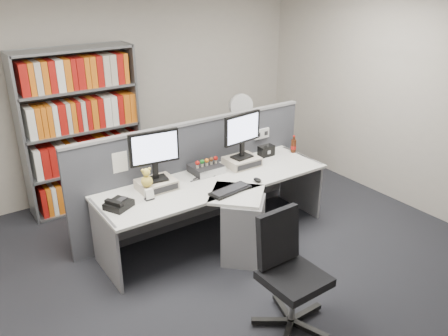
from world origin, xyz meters
TOP-DOWN VIEW (x-y plane):
  - ground at (0.00, 0.00)m, footprint 5.50×5.50m
  - room_shell at (0.00, 0.00)m, footprint 5.04×5.54m
  - partition at (0.00, 1.25)m, footprint 3.00×0.08m
  - desk at (0.00, 0.60)m, footprint 2.60×1.20m
  - monitor_riser_left at (-0.62, 0.98)m, footprint 0.38×0.31m
  - monitor_riser_right at (0.48, 0.98)m, footprint 0.38×0.31m
  - monitor_left at (-0.62, 0.98)m, footprint 0.52×0.19m
  - monitor_right at (0.48, 0.98)m, footprint 0.51×0.19m
  - desktop_pc at (0.03, 1.05)m, footprint 0.33×0.30m
  - figurines at (0.03, 1.03)m, footprint 0.29×0.05m
  - keyboard at (-0.03, 0.49)m, footprint 0.47×0.23m
  - mouse at (0.35, 0.52)m, footprint 0.07×0.11m
  - desk_phone at (-1.11, 0.81)m, footprint 0.30×0.29m
  - desk_calendar at (-0.79, 0.80)m, footprint 0.09×0.07m
  - plush_toy at (-0.77, 0.89)m, footprint 0.12×0.12m
  - speaker at (0.90, 1.06)m, footprint 0.19×0.11m
  - cola_bottle at (1.26, 0.96)m, footprint 0.07×0.07m
  - shelving_unit at (-0.90, 2.44)m, footprint 1.41×0.40m
  - filing_cabinet at (1.20, 1.99)m, footprint 0.45×0.61m
  - desk_fan at (1.20, 1.99)m, footprint 0.33×0.20m
  - office_chair at (-0.25, -0.66)m, footprint 0.64×0.67m

SIDE VIEW (x-z plane):
  - ground at x=0.00m, z-range 0.00..0.00m
  - filing_cabinet at x=1.20m, z-range 0.00..0.70m
  - desk at x=0.00m, z-range 0.10..0.82m
  - office_chair at x=-0.25m, z-range 0.04..1.04m
  - partition at x=0.00m, z-range 0.01..1.29m
  - keyboard at x=-0.03m, z-range 0.72..0.75m
  - mouse at x=0.35m, z-range 0.72..0.76m
  - desk_phone at x=-1.11m, z-range 0.71..0.81m
  - desktop_pc at x=0.03m, z-range 0.72..0.81m
  - desk_calendar at x=-0.79m, z-range 0.71..0.82m
  - monitor_riser_left at x=-0.62m, z-range 0.72..0.82m
  - monitor_riser_right at x=0.48m, z-range 0.72..0.82m
  - speaker at x=0.90m, z-range 0.72..0.85m
  - cola_bottle at x=1.26m, z-range 0.69..0.91m
  - figurines at x=0.03m, z-range 0.82..0.90m
  - plush_toy at x=-0.77m, z-range 0.81..1.01m
  - shelving_unit at x=-0.90m, z-range -0.02..1.98m
  - desk_fan at x=1.20m, z-range 0.77..1.33m
  - monitor_right at x=0.48m, z-range 0.87..1.40m
  - monitor_left at x=-0.62m, z-range 0.87..1.40m
  - room_shell at x=0.00m, z-range 0.43..3.15m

